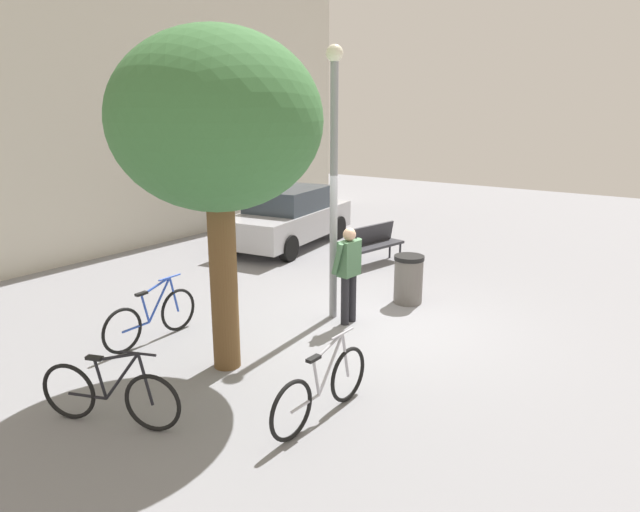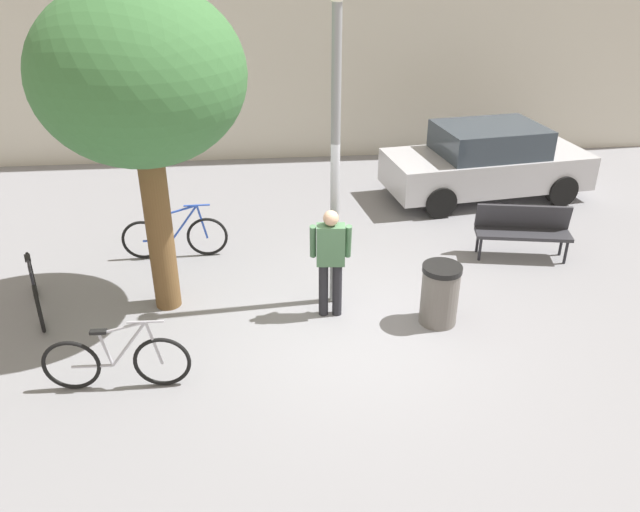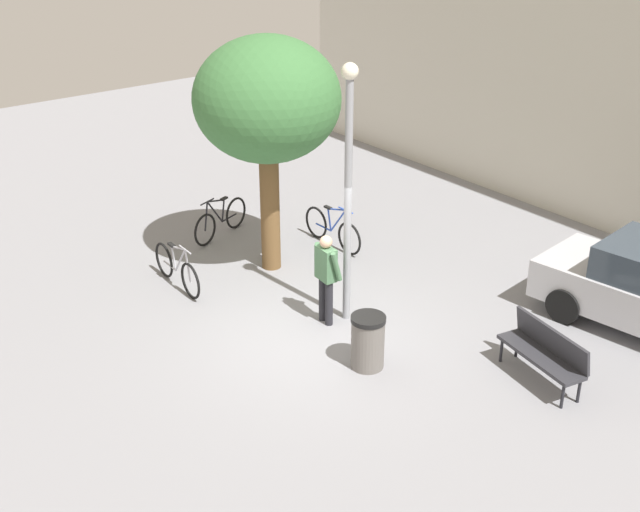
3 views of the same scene
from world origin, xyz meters
TOP-DOWN VIEW (x-y plane):
  - ground_plane at (0.00, 0.00)m, footprint 36.00×36.00m
  - lamppost at (-0.13, 0.76)m, footprint 0.28×0.28m
  - person_by_lamppost at (-0.23, 0.38)m, footprint 0.61×0.32m
  - park_bench at (3.29, 1.94)m, footprint 1.66×0.76m
  - plaza_tree at (-2.65, 0.89)m, footprint 2.76×2.76m
  - bicycle_black at (-4.56, 0.88)m, footprint 0.70×1.71m
  - bicycle_silver at (-3.02, -1.04)m, footprint 1.81×0.12m
  - bicycle_blue at (-2.68, 2.49)m, footprint 1.81×0.08m
  - trash_bin at (1.31, 0.02)m, footprint 0.56×0.56m

SIDE VIEW (x-z plane):
  - ground_plane at x=0.00m, z-range 0.00..0.00m
  - bicycle_black at x=-4.56m, z-range -0.10..0.87m
  - bicycle_silver at x=-3.02m, z-range -0.10..0.87m
  - bicycle_blue at x=-2.68m, z-range -0.10..0.87m
  - trash_bin at x=1.31m, z-range 0.00..0.92m
  - park_bench at x=3.29m, z-range 0.08..1.01m
  - person_by_lamppost at x=-0.23m, z-range 0.13..1.80m
  - lamppost at x=-0.13m, z-range 0.38..4.95m
  - plaza_tree at x=-2.65m, z-range 1.09..5.70m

